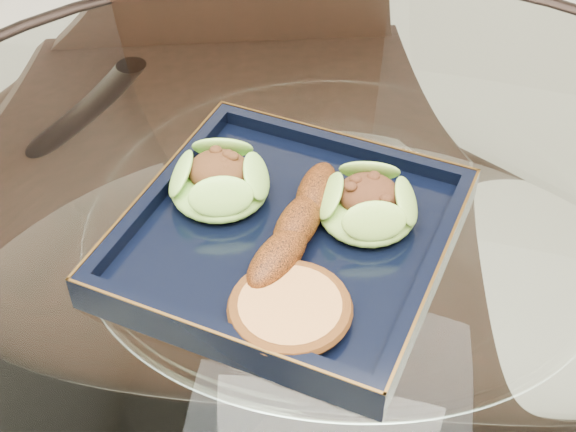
# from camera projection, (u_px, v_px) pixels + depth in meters

# --- Properties ---
(dining_table) EXTENTS (1.13, 1.13, 0.77)m
(dining_table) POSITION_uv_depth(u_px,v_px,m) (332.00, 374.00, 0.81)
(dining_table) COLOR white
(dining_table) RESTS_ON ground
(dining_chair) EXTENTS (0.49, 0.49, 0.94)m
(dining_chair) POSITION_uv_depth(u_px,v_px,m) (250.00, 182.00, 1.14)
(dining_chair) COLOR black
(dining_chair) RESTS_ON ground
(navy_plate) EXTENTS (0.33, 0.33, 0.02)m
(navy_plate) POSITION_uv_depth(u_px,v_px,m) (288.00, 241.00, 0.71)
(navy_plate) COLOR black
(navy_plate) RESTS_ON dining_table
(lettuce_wrap_left) EXTENTS (0.11, 0.11, 0.03)m
(lettuce_wrap_left) POSITION_uv_depth(u_px,v_px,m) (219.00, 184.00, 0.72)
(lettuce_wrap_left) COLOR #5FA931
(lettuce_wrap_left) RESTS_ON navy_plate
(lettuce_wrap_right) EXTENTS (0.11, 0.11, 0.03)m
(lettuce_wrap_right) POSITION_uv_depth(u_px,v_px,m) (367.00, 207.00, 0.70)
(lettuce_wrap_right) COLOR olive
(lettuce_wrap_right) RESTS_ON navy_plate
(roasted_plantain) EXTENTS (0.07, 0.16, 0.03)m
(roasted_plantain) POSITION_uv_depth(u_px,v_px,m) (298.00, 224.00, 0.69)
(roasted_plantain) COLOR #62290A
(roasted_plantain) RESTS_ON navy_plate
(crumb_patty) EXTENTS (0.10, 0.10, 0.02)m
(crumb_patty) POSITION_uv_depth(u_px,v_px,m) (290.00, 310.00, 0.63)
(crumb_patty) COLOR #C07A40
(crumb_patty) RESTS_ON navy_plate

